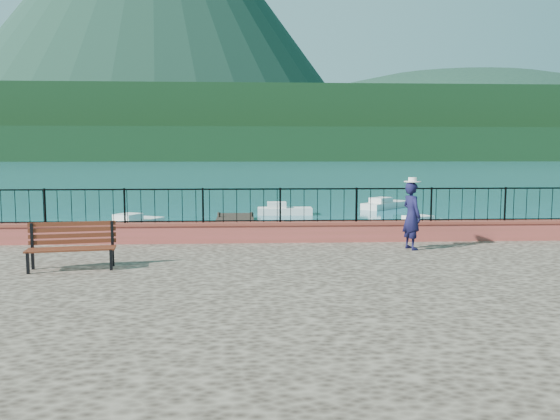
{
  "coord_description": "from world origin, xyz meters",
  "views": [
    {
      "loc": [
        -1.13,
        -11.81,
        3.71
      ],
      "look_at": [
        -0.4,
        2.0,
        2.3
      ],
      "focal_mm": 35.0,
      "sensor_mm": 36.0,
      "label": 1
    }
  ],
  "objects": [
    {
      "name": "far_forest",
      "position": [
        0.0,
        300.0,
        9.0
      ],
      "size": [
        900.0,
        60.0,
        18.0
      ],
      "primitive_type": "cube",
      "color": "black",
      "rests_on": "ground"
    },
    {
      "name": "boat_4",
      "position": [
        0.95,
        21.74,
        0.4
      ],
      "size": [
        3.38,
        1.38,
        0.8
      ],
      "primitive_type": "cube",
      "rotation": [
        0.0,
        0.0,
        -0.02
      ],
      "color": "silver",
      "rests_on": "ground"
    },
    {
      "name": "park_bench",
      "position": [
        -5.06,
        0.17,
        1.51
      ],
      "size": [
        1.92,
        0.9,
        1.02
      ],
      "rotation": [
        0.0,
        0.0,
        0.16
      ],
      "color": "black",
      "rests_on": "promenade"
    },
    {
      "name": "dock",
      "position": [
        -2.0,
        12.0,
        0.15
      ],
      "size": [
        2.0,
        16.0,
        0.3
      ],
      "primitive_type": "cube",
      "color": "#2D231C",
      "rests_on": "ground"
    },
    {
      "name": "boat_0",
      "position": [
        -2.71,
        8.32,
        0.4
      ],
      "size": [
        4.2,
        1.35,
        0.8
      ],
      "primitive_type": "cube",
      "rotation": [
        0.0,
        0.0,
        0.01
      ],
      "color": "silver",
      "rests_on": "ground"
    },
    {
      "name": "ground",
      "position": [
        0.0,
        0.0,
        0.0
      ],
      "size": [
        2000.0,
        2000.0,
        0.0
      ],
      "primitive_type": "plane",
      "color": "#19596B",
      "rests_on": "ground"
    },
    {
      "name": "foothills",
      "position": [
        0.0,
        360.0,
        22.0
      ],
      "size": [
        900.0,
        120.0,
        44.0
      ],
      "primitive_type": "cube",
      "color": "black",
      "rests_on": "ground"
    },
    {
      "name": "railing",
      "position": [
        0.0,
        3.7,
        2.25
      ],
      "size": [
        27.0,
        0.05,
        0.95
      ],
      "primitive_type": "cube",
      "color": "black",
      "rests_on": "parapet"
    },
    {
      "name": "companion_hill",
      "position": [
        220.0,
        560.0,
        0.0
      ],
      "size": [
        448.0,
        384.0,
        180.0
      ],
      "primitive_type": "ellipsoid",
      "color": "#142D23",
      "rests_on": "ground"
    },
    {
      "name": "parapet",
      "position": [
        0.0,
        3.7,
        1.49
      ],
      "size": [
        28.0,
        0.46,
        0.58
      ],
      "primitive_type": "cube",
      "color": "#B54441",
      "rests_on": "promenade"
    },
    {
      "name": "boat_2",
      "position": [
        7.37,
        14.11,
        0.4
      ],
      "size": [
        3.67,
        2.72,
        0.8
      ],
      "primitive_type": "cube",
      "rotation": [
        0.0,
        0.0,
        0.47
      ],
      "color": "silver",
      "rests_on": "ground"
    },
    {
      "name": "boat_1",
      "position": [
        5.47,
        10.76,
        0.4
      ],
      "size": [
        4.28,
        2.77,
        0.8
      ],
      "primitive_type": "cube",
      "rotation": [
        0.0,
        0.0,
        -0.39
      ],
      "color": "silver",
      "rests_on": "ground"
    },
    {
      "name": "hat",
      "position": [
        3.11,
        2.3,
        3.05
      ],
      "size": [
        0.44,
        0.44,
        0.12
      ],
      "primitive_type": "cylinder",
      "color": "white",
      "rests_on": "person"
    },
    {
      "name": "volcano",
      "position": [
        -120.0,
        700.0,
        190.0
      ],
      "size": [
        560.0,
        560.0,
        380.0
      ],
      "primitive_type": "cone",
      "color": "#142D23",
      "rests_on": "ground"
    },
    {
      "name": "boat_5",
      "position": [
        8.21,
        25.37,
        0.4
      ],
      "size": [
        4.02,
        3.97,
        0.8
      ],
      "primitive_type": "cube",
      "rotation": [
        0.0,
        0.0,
        0.77
      ],
      "color": "silver",
      "rests_on": "ground"
    },
    {
      "name": "person",
      "position": [
        3.11,
        2.3,
        2.1
      ],
      "size": [
        0.61,
        0.75,
        1.79
      ],
      "primitive_type": "imported",
      "rotation": [
        0.0,
        0.0,
        1.88
      ],
      "color": "black",
      "rests_on": "promenade"
    },
    {
      "name": "boat_3",
      "position": [
        -7.03,
        15.92,
        0.4
      ],
      "size": [
        2.66,
        3.54,
        0.8
      ],
      "primitive_type": "cube",
      "rotation": [
        0.0,
        0.0,
        1.1
      ],
      "color": "silver",
      "rests_on": "ground"
    }
  ]
}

